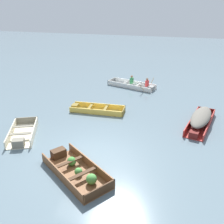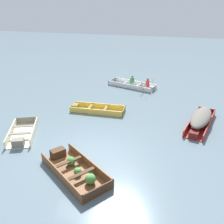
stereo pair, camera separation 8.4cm
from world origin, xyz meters
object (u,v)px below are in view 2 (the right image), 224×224
object	(u,v)px
skiff_yellow_near_moored	(96,109)
rowboat_white_with_crew	(135,85)
dinghy_wooden_brown_foreground	(75,169)
skiff_red_mid_moored	(201,119)
skiff_cream_far_moored	(22,134)

from	to	relation	value
skiff_yellow_near_moored	rowboat_white_with_crew	size ratio (longest dim) A/B	0.84
dinghy_wooden_brown_foreground	skiff_red_mid_moored	world-z (taller)	skiff_red_mid_moored
skiff_red_mid_moored	skiff_cream_far_moored	size ratio (longest dim) A/B	1.30
skiff_red_mid_moored	rowboat_white_with_crew	bearing A→B (deg)	130.70
skiff_red_mid_moored	rowboat_white_with_crew	size ratio (longest dim) A/B	0.95
skiff_yellow_near_moored	skiff_red_mid_moored	world-z (taller)	skiff_red_mid_moored
dinghy_wooden_brown_foreground	skiff_cream_far_moored	size ratio (longest dim) A/B	1.18
skiff_cream_far_moored	rowboat_white_with_crew	xyz separation A→B (m)	(3.74, 8.92, 0.03)
skiff_red_mid_moored	skiff_cream_far_moored	xyz separation A→B (m)	(-8.31, -3.61, -0.26)
skiff_cream_far_moored	skiff_red_mid_moored	bearing A→B (deg)	23.46
skiff_yellow_near_moored	skiff_red_mid_moored	bearing A→B (deg)	-2.44
skiff_yellow_near_moored	rowboat_white_with_crew	bearing A→B (deg)	75.10
dinghy_wooden_brown_foreground	skiff_yellow_near_moored	bearing A→B (deg)	101.63
skiff_red_mid_moored	skiff_yellow_near_moored	bearing A→B (deg)	177.56
dinghy_wooden_brown_foreground	skiff_yellow_near_moored	xyz separation A→B (m)	(-1.18, 5.73, -0.05)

